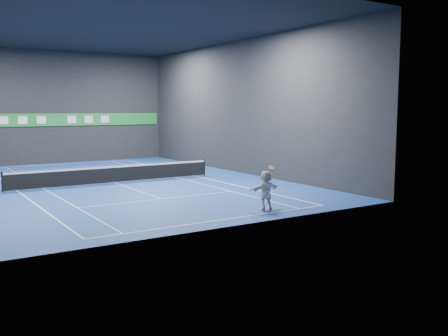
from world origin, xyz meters
TOP-DOWN VIEW (x-y plane):
  - ground at (0.00, 0.00)m, footprint 26.00×26.00m
  - ceiling at (0.00, 0.00)m, footprint 26.00×26.00m
  - wall_back at (0.00, 13.00)m, footprint 18.00×0.10m
  - wall_front at (0.00, -13.00)m, footprint 18.00×0.10m
  - wall_right at (9.00, 0.00)m, footprint 0.10×26.00m
  - baseline_near at (0.00, -11.89)m, footprint 10.98×0.08m
  - baseline_far at (0.00, 11.89)m, footprint 10.98×0.08m
  - sideline_doubles_left at (-5.49, 0.00)m, footprint 0.08×23.78m
  - sideline_doubles_right at (5.49, 0.00)m, footprint 0.08×23.78m
  - sideline_singles_left at (-4.11, 0.00)m, footprint 0.06×23.78m
  - sideline_singles_right at (4.11, 0.00)m, footprint 0.06×23.78m
  - service_line_near at (0.00, -6.40)m, footprint 8.23×0.06m
  - service_line_far at (0.00, 6.40)m, footprint 8.23×0.06m
  - center_service_line at (0.00, 0.00)m, footprint 0.06×12.80m
  - player at (2.70, -11.24)m, footprint 1.63×0.61m
  - tennis_ball at (2.44, -11.24)m, footprint 0.07×0.07m
  - tennis_net at (0.00, 0.00)m, footprint 12.50×0.10m
  - sponsor_banner at (0.00, 12.93)m, footprint 17.64×0.11m
  - tennis_racket at (3.07, -11.20)m, footprint 0.45×0.33m

SIDE VIEW (x-z plane):
  - ground at x=0.00m, z-range 0.00..0.00m
  - baseline_near at x=0.00m, z-range 0.00..0.01m
  - baseline_far at x=0.00m, z-range 0.00..0.01m
  - sideline_doubles_left at x=-5.49m, z-range 0.00..0.01m
  - sideline_doubles_right at x=5.49m, z-range 0.00..0.01m
  - sideline_singles_left at x=-4.11m, z-range 0.00..0.01m
  - sideline_singles_right at x=4.11m, z-range 0.00..0.01m
  - service_line_near at x=0.00m, z-range 0.00..0.01m
  - service_line_far at x=0.00m, z-range 0.00..0.01m
  - center_service_line at x=0.00m, z-range 0.00..0.01m
  - tennis_net at x=0.00m, z-range 0.00..1.07m
  - player at x=2.70m, z-range 0.00..1.73m
  - tennis_racket at x=3.07m, z-range 1.44..2.03m
  - tennis_ball at x=2.44m, z-range 2.65..2.72m
  - sponsor_banner at x=0.00m, z-range 3.00..4.00m
  - wall_back at x=0.00m, z-range 0.00..9.00m
  - wall_front at x=0.00m, z-range 0.00..9.00m
  - wall_right at x=9.00m, z-range 0.00..9.00m
  - ceiling at x=0.00m, z-range 9.00..9.00m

